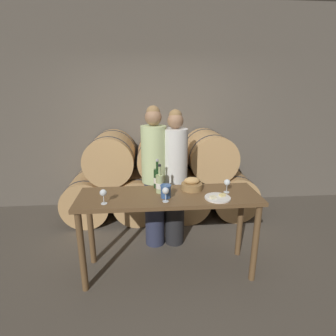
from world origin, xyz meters
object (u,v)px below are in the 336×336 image
object	(u,v)px
person_right	(175,178)
blue_crock	(166,191)
wine_glass_left	(166,191)
wine_glass_center	(227,183)
wine_bottle_red	(157,178)
wine_bottle_white	(160,183)
tasting_table	(169,207)
cheese_plate	(218,198)
person_left	(154,177)
bread_basket	(192,185)
wine_glass_far_left	(103,193)

from	to	relation	value
person_right	blue_crock	bearing A→B (deg)	-104.55
wine_glass_left	wine_glass_center	bearing A→B (deg)	15.25
wine_bottle_red	wine_glass_center	world-z (taller)	wine_bottle_red
wine_bottle_white	wine_glass_left	bearing A→B (deg)	-79.62
tasting_table	cheese_plate	size ratio (longest dim) A/B	7.24
person_left	wine_glass_center	xyz separation A→B (m)	(0.73, -0.54, 0.10)
wine_bottle_red	wine_glass_left	world-z (taller)	wine_bottle_red
bread_basket	wine_glass_center	xyz separation A→B (m)	(0.35, -0.11, 0.05)
wine_glass_left	tasting_table	bearing A→B (deg)	73.68
bread_basket	person_left	bearing A→B (deg)	131.88
cheese_plate	wine_glass_left	bearing A→B (deg)	-176.81
tasting_table	cheese_plate	bearing A→B (deg)	-15.75
person_right	wine_glass_far_left	size ratio (longest dim) A/B	11.95
tasting_table	wine_bottle_red	size ratio (longest dim) A/B	5.75
person_left	bread_basket	bearing A→B (deg)	-48.12
blue_crock	wine_glass_far_left	xyz separation A→B (m)	(-0.59, -0.10, 0.03)
tasting_table	wine_glass_left	bearing A→B (deg)	-106.32
person_right	bread_basket	bearing A→B (deg)	-73.01
bread_basket	cheese_plate	size ratio (longest dim) A/B	0.88
wine_bottle_red	wine_glass_far_left	xyz separation A→B (m)	(-0.52, -0.37, -0.00)
wine_bottle_red	person_left	bearing A→B (deg)	93.92
wine_glass_far_left	wine_glass_center	bearing A→B (deg)	8.16
person_left	person_right	world-z (taller)	person_left
person_left	wine_glass_center	world-z (taller)	person_left
cheese_plate	wine_glass_center	world-z (taller)	wine_glass_center
person_left	wine_bottle_white	bearing A→B (deg)	-85.27
person_left	cheese_plate	distance (m)	0.91
person_left	wine_bottle_white	distance (m)	0.50
wine_glass_left	wine_glass_center	distance (m)	0.67
tasting_table	cheese_plate	xyz separation A→B (m)	(0.47, -0.13, 0.14)
tasting_table	wine_glass_center	world-z (taller)	wine_glass_center
wine_bottle_red	wine_bottle_white	distance (m)	0.15
person_right	wine_bottle_red	xyz separation A→B (m)	(-0.23, -0.34, 0.12)
person_right	wine_glass_center	bearing A→B (deg)	-48.64
person_right	wine_bottle_red	world-z (taller)	person_right
blue_crock	bread_basket	xyz separation A→B (m)	(0.29, 0.19, -0.02)
wine_bottle_red	blue_crock	size ratio (longest dim) A/B	2.46
person_left	wine_glass_far_left	bearing A→B (deg)	-124.57
wine_bottle_white	wine_glass_center	xyz separation A→B (m)	(0.69, -0.05, 0.01)
wine_bottle_white	blue_crock	bearing A→B (deg)	-68.50
bread_basket	wine_glass_left	size ratio (longest dim) A/B	1.57
cheese_plate	wine_glass_center	bearing A→B (deg)	47.72
tasting_table	wine_glass_left	size ratio (longest dim) A/B	12.83
tasting_table	wine_glass_far_left	xyz separation A→B (m)	(-0.62, -0.16, 0.24)
bread_basket	wine_glass_center	distance (m)	0.37
person_left	wine_bottle_red	world-z (taller)	person_left
person_left	wine_bottle_red	bearing A→B (deg)	-86.08
person_left	person_right	distance (m)	0.25
wine_bottle_white	cheese_plate	world-z (taller)	wine_bottle_white
wine_bottle_red	blue_crock	world-z (taller)	wine_bottle_red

